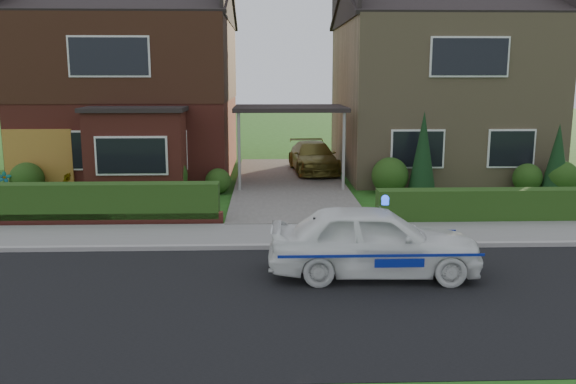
{
  "coord_description": "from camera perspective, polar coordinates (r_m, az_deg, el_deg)",
  "views": [
    {
      "loc": [
        -0.82,
        -10.02,
        3.82
      ],
      "look_at": [
        -0.34,
        3.5,
        1.22
      ],
      "focal_mm": 38.0,
      "sensor_mm": 36.0,
      "label": 1
    }
  ],
  "objects": [
    {
      "name": "ground",
      "position": [
        10.76,
        2.49,
        -9.93
      ],
      "size": [
        120.0,
        120.0,
        0.0
      ],
      "primitive_type": "plane",
      "color": "#215015",
      "rests_on": "ground"
    },
    {
      "name": "road",
      "position": [
        10.76,
        2.49,
        -9.93
      ],
      "size": [
        60.0,
        6.0,
        0.02
      ],
      "primitive_type": "cube",
      "color": "black",
      "rests_on": "ground"
    },
    {
      "name": "kerb",
      "position": [
        13.63,
        1.48,
        -5.13
      ],
      "size": [
        60.0,
        0.16,
        0.12
      ],
      "primitive_type": "cube",
      "color": "#9E9993",
      "rests_on": "ground"
    },
    {
      "name": "sidewalk",
      "position": [
        14.64,
        1.23,
        -4.04
      ],
      "size": [
        60.0,
        2.0,
        0.1
      ],
      "primitive_type": "cube",
      "color": "slate",
      "rests_on": "ground"
    },
    {
      "name": "driveway",
      "position": [
        21.37,
        0.18,
        0.76
      ],
      "size": [
        3.8,
        12.0,
        0.12
      ],
      "primitive_type": "cube",
      "color": "#666059",
      "rests_on": "ground"
    },
    {
      "name": "house_left",
      "position": [
        24.43,
        -14.02,
        10.55
      ],
      "size": [
        7.5,
        9.53,
        7.25
      ],
      "color": "maroon",
      "rests_on": "ground"
    },
    {
      "name": "house_right",
      "position": [
        24.91,
        13.57,
        10.23
      ],
      "size": [
        7.5,
        8.06,
        7.25
      ],
      "color": "#957F5B",
      "rests_on": "ground"
    },
    {
      "name": "carport_link",
      "position": [
        21.03,
        0.19,
        7.72
      ],
      "size": [
        3.8,
        3.0,
        2.77
      ],
      "color": "black",
      "rests_on": "ground"
    },
    {
      "name": "garage_door",
      "position": [
        21.5,
        -22.27,
        2.67
      ],
      "size": [
        2.2,
        0.1,
        2.1
      ],
      "primitive_type": "cube",
      "color": "olive",
      "rests_on": "ground"
    },
    {
      "name": "dwarf_wall",
      "position": [
        16.52,
        -19.56,
        -2.48
      ],
      "size": [
        7.7,
        0.25,
        0.36
      ],
      "primitive_type": "cube",
      "color": "maroon",
      "rests_on": "ground"
    },
    {
      "name": "hedge_left",
      "position": [
        16.7,
        -19.37,
        -2.97
      ],
      "size": [
        7.5,
        0.55,
        0.9
      ],
      "primitive_type": "cube",
      "color": "#153811",
      "rests_on": "ground"
    },
    {
      "name": "hedge_right",
      "position": [
        17.17,
        20.71,
        -2.69
      ],
      "size": [
        7.5,
        0.55,
        0.8
      ],
      "primitive_type": "cube",
      "color": "#153811",
      "rests_on": "ground"
    },
    {
      "name": "shrub_left_far",
      "position": [
        21.23,
        -23.23,
        1.11
      ],
      "size": [
        1.08,
        1.08,
        1.08
      ],
      "primitive_type": "sphere",
      "color": "#153811",
      "rests_on": "ground"
    },
    {
      "name": "shrub_left_mid",
      "position": [
        19.84,
        -11.26,
        1.51
      ],
      "size": [
        1.32,
        1.32,
        1.32
      ],
      "primitive_type": "sphere",
      "color": "#153811",
      "rests_on": "ground"
    },
    {
      "name": "shrub_left_near",
      "position": [
        19.98,
        -6.56,
        1.02
      ],
      "size": [
        0.84,
        0.84,
        0.84
      ],
      "primitive_type": "sphere",
      "color": "#153811",
      "rests_on": "ground"
    },
    {
      "name": "shrub_right_near",
      "position": [
        20.1,
        9.52,
        1.52
      ],
      "size": [
        1.2,
        1.2,
        1.2
      ],
      "primitive_type": "sphere",
      "color": "#153811",
      "rests_on": "ground"
    },
    {
      "name": "shrub_right_mid",
      "position": [
        21.6,
        21.5,
        1.23
      ],
      "size": [
        0.96,
        0.96,
        0.96
      ],
      "primitive_type": "sphere",
      "color": "#153811",
      "rests_on": "ground"
    },
    {
      "name": "shrub_right_far",
      "position": [
        21.75,
        24.24,
        1.25
      ],
      "size": [
        1.08,
        1.08,
        1.08
      ],
      "primitive_type": "sphere",
      "color": "#153811",
      "rests_on": "ground"
    },
    {
      "name": "conifer_a",
      "position": [
        20.03,
        12.5,
        3.4
      ],
      "size": [
        0.9,
        0.9,
        2.6
      ],
      "primitive_type": "cone",
      "color": "black",
      "rests_on": "ground"
    },
    {
      "name": "conifer_b",
      "position": [
        21.58,
        23.88,
        2.72
      ],
      "size": [
        0.9,
        0.9,
        2.2
      ],
      "primitive_type": "cone",
      "color": "black",
      "rests_on": "ground"
    },
    {
      "name": "police_car",
      "position": [
        11.83,
        8.03,
        -4.58
      ],
      "size": [
        3.71,
        4.09,
        1.54
      ],
      "rotation": [
        0.0,
        0.0,
        1.53
      ],
      "color": "white",
      "rests_on": "ground"
    },
    {
      "name": "driveway_car",
      "position": [
        23.63,
        2.38,
        3.28
      ],
      "size": [
        1.95,
        4.09,
        1.15
      ],
      "primitive_type": "imported",
      "rotation": [
        0.0,
        0.0,
        0.09
      ],
      "color": "olive",
      "rests_on": "driveway"
    },
    {
      "name": "potted_plant_a",
      "position": [
        20.98,
        -24.97,
        0.54
      ],
      "size": [
        0.53,
        0.45,
        0.84
      ],
      "primitive_type": "imported",
      "rotation": [
        0.0,
        0.0,
        0.38
      ],
      "color": "gray",
      "rests_on": "ground"
    },
    {
      "name": "potted_plant_b",
      "position": [
        20.26,
        -20.16,
        0.53
      ],
      "size": [
        0.58,
        0.56,
        0.82
      ],
      "primitive_type": "imported",
      "rotation": [
        0.0,
        0.0,
        0.65
      ],
      "color": "gray",
      "rests_on": "ground"
    },
    {
      "name": "potted_plant_c",
      "position": [
        19.58,
        -11.36,
        0.7
      ],
      "size": [
        0.5,
        0.5,
        0.86
      ],
      "primitive_type": "imported",
      "rotation": [
        0.0,
        0.0,
        1.53
      ],
      "color": "gray",
      "rests_on": "ground"
    }
  ]
}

